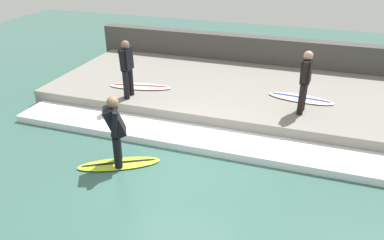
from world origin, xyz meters
TOP-DOWN VIEW (x-y plane):
  - ground_plane at (0.00, 0.00)m, footprint 28.00×28.00m
  - concrete_ledge at (3.89, 0.00)m, footprint 4.40×9.92m
  - back_wall at (6.34, 0.00)m, footprint 0.50×10.42m
  - wave_foam_crest at (1.17, 0.00)m, footprint 1.06×9.43m
  - surfboard_riding at (-0.30, 1.23)m, footprint 1.25×1.74m
  - surfer_riding at (-0.30, 1.23)m, footprint 0.56×0.57m
  - surfer_waiting_near at (2.19, 2.23)m, footprint 0.52×0.25m
  - surfboard_waiting_near at (2.89, 2.24)m, footprint 0.84×1.85m
  - surfer_waiting_far at (2.68, -2.23)m, footprint 0.53×0.27m
  - surfboard_waiting_far at (3.48, -2.18)m, footprint 0.72×1.77m

SIDE VIEW (x-z plane):
  - ground_plane at x=0.00m, z-range 0.00..0.00m
  - surfboard_riding at x=-0.30m, z-range 0.00..0.06m
  - wave_foam_crest at x=1.17m, z-range 0.00..0.17m
  - concrete_ledge at x=3.89m, z-range 0.00..0.42m
  - surfboard_waiting_near at x=2.89m, z-range 0.42..0.49m
  - surfboard_waiting_far at x=3.48m, z-range 0.42..0.49m
  - back_wall at x=6.34m, z-range 0.00..1.28m
  - surfer_riding at x=-0.30m, z-range 0.14..1.66m
  - surfer_waiting_near at x=2.19m, z-range 0.52..2.06m
  - surfer_waiting_far at x=2.68m, z-range 0.52..2.07m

